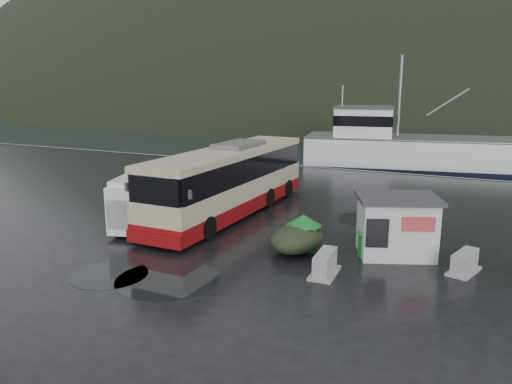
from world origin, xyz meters
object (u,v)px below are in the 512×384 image
at_px(jersey_barrier_a, 325,274).
at_px(jersey_barrier_c, 464,272).
at_px(dome_tent, 297,251).
at_px(fishing_trawler, 431,159).
at_px(waste_bin_left, 303,249).
at_px(coach_bus, 230,214).
at_px(waste_bin_right, 373,256).
at_px(white_van, 152,222).
at_px(ticket_kiosk, 394,255).

relative_size(jersey_barrier_a, jersey_barrier_c, 1.06).
height_order(dome_tent, fishing_trawler, fishing_trawler).
bearing_deg(waste_bin_left, coach_bus, 145.65).
distance_m(coach_bus, fishing_trawler, 26.17).
bearing_deg(waste_bin_right, waste_bin_left, -174.06).
relative_size(coach_bus, waste_bin_right, 9.51).
bearing_deg(waste_bin_right, fishing_trawler, 91.26).
height_order(white_van, fishing_trawler, fishing_trawler).
relative_size(waste_bin_right, fishing_trawler, 0.05).
xyz_separation_m(waste_bin_left, waste_bin_right, (2.99, 0.31, 0.00)).
relative_size(white_van, waste_bin_right, 4.52).
xyz_separation_m(white_van, jersey_barrier_c, (15.00, -0.69, 0.00)).
xyz_separation_m(waste_bin_left, fishing_trawler, (2.36, 28.76, 0.00)).
relative_size(jersey_barrier_c, fishing_trawler, 0.06).
height_order(jersey_barrier_a, jersey_barrier_c, jersey_barrier_a).
xyz_separation_m(coach_bus, white_van, (-2.88, -3.16, 0.00)).
bearing_deg(jersey_barrier_a, fishing_trawler, 88.85).
bearing_deg(ticket_kiosk, dome_tent, 176.95).
bearing_deg(waste_bin_right, jersey_barrier_a, -114.43).
bearing_deg(jersey_barrier_c, ticket_kiosk, 162.00).
distance_m(white_van, jersey_barrier_c, 15.02).
relative_size(waste_bin_left, ticket_kiosk, 0.47).
bearing_deg(coach_bus, waste_bin_left, -33.13).
bearing_deg(white_van, dome_tent, -24.70).
bearing_deg(dome_tent, jersey_barrier_a, -47.22).
distance_m(jersey_barrier_c, fishing_trawler, 29.08).
bearing_deg(dome_tent, ticket_kiosk, 18.58).
bearing_deg(waste_bin_right, jersey_barrier_c, -5.36).
height_order(waste_bin_right, jersey_barrier_c, waste_bin_right).
bearing_deg(jersey_barrier_c, white_van, 177.35).
bearing_deg(waste_bin_right, ticket_kiosk, 35.63).
bearing_deg(waste_bin_left, waste_bin_right, 5.94).
distance_m(waste_bin_right, dome_tent, 3.20).
distance_m(dome_tent, ticket_kiosk, 4.11).
distance_m(waste_bin_left, fishing_trawler, 28.86).
height_order(coach_bus, white_van, coach_bus).
bearing_deg(white_van, jersey_barrier_a, -34.11).
relative_size(dome_tent, ticket_kiosk, 0.89).
relative_size(dome_tent, jersey_barrier_c, 1.74).
relative_size(waste_bin_right, jersey_barrier_c, 0.86).
xyz_separation_m(jersey_barrier_a, jersey_barrier_c, (4.78, 2.43, 0.00)).
bearing_deg(ticket_kiosk, white_van, 159.28).
xyz_separation_m(waste_bin_left, jersey_barrier_c, (6.51, -0.02, 0.00)).
bearing_deg(coach_bus, ticket_kiosk, -16.33).
distance_m(coach_bus, waste_bin_left, 6.80).
relative_size(jersey_barrier_a, fishing_trawler, 0.07).
bearing_deg(dome_tent, waste_bin_right, 13.54).
relative_size(waste_bin_left, waste_bin_right, 1.08).
bearing_deg(waste_bin_left, jersey_barrier_c, -0.18).
relative_size(ticket_kiosk, jersey_barrier_a, 1.84).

